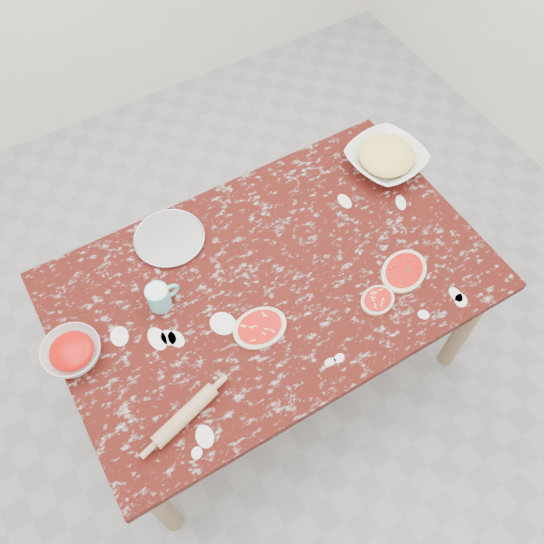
{
  "coord_description": "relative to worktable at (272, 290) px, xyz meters",
  "views": [
    {
      "loc": [
        -0.57,
        -0.95,
        2.59
      ],
      "look_at": [
        0.0,
        0.0,
        0.8
      ],
      "focal_mm": 38.25,
      "sensor_mm": 36.0,
      "label": 1
    }
  ],
  "objects": [
    {
      "name": "pizza_right",
      "position": [
        0.44,
        -0.22,
        0.09
      ],
      "size": [
        0.25,
        0.22,
        0.02
      ],
      "color": "beige",
      "rests_on": "worktable"
    },
    {
      "name": "worktable",
      "position": [
        0.0,
        0.0,
        0.0
      ],
      "size": [
        1.6,
        1.0,
        0.75
      ],
      "color": "#320B08",
      "rests_on": "ground"
    },
    {
      "name": "pizza_mid",
      "position": [
        0.28,
        -0.27,
        0.09
      ],
      "size": [
        0.15,
        0.14,
        0.02
      ],
      "color": "beige",
      "rests_on": "worktable"
    },
    {
      "name": "cheese_bowl",
      "position": [
        0.69,
        0.24,
        0.12
      ],
      "size": [
        0.35,
        0.35,
        0.08
      ],
      "primitive_type": "imported",
      "rotation": [
        0.0,
        0.0,
        0.16
      ],
      "color": "white",
      "rests_on": "worktable"
    },
    {
      "name": "rolling_pin",
      "position": [
        -0.51,
        -0.31,
        0.11
      ],
      "size": [
        0.25,
        0.12,
        0.05
      ],
      "primitive_type": "cylinder",
      "rotation": [
        0.0,
        1.57,
        0.28
      ],
      "color": "tan",
      "rests_on": "worktable"
    },
    {
      "name": "pizza_left",
      "position": [
        -0.14,
        -0.15,
        0.09
      ],
      "size": [
        0.2,
        0.16,
        0.02
      ],
      "color": "beige",
      "rests_on": "worktable"
    },
    {
      "name": "ground",
      "position": [
        0.0,
        0.0,
        -0.67
      ],
      "size": [
        4.0,
        4.0,
        0.0
      ],
      "primitive_type": "plane",
      "color": "gray"
    },
    {
      "name": "sauce_bowl",
      "position": [
        -0.74,
        0.08,
        0.11
      ],
      "size": [
        0.27,
        0.27,
        0.06
      ],
      "primitive_type": "imported",
      "rotation": [
        0.0,
        0.0,
        0.43
      ],
      "color": "white",
      "rests_on": "worktable"
    },
    {
      "name": "pizza_tray",
      "position": [
        -0.25,
        0.36,
        0.09
      ],
      "size": [
        0.34,
        0.34,
        0.01
      ],
      "primitive_type": "cylinder",
      "rotation": [
        0.0,
        0.0,
        0.34
      ],
      "color": "#B2B2B7",
      "rests_on": "worktable"
    },
    {
      "name": "flour_mug",
      "position": [
        -0.4,
        0.12,
        0.13
      ],
      "size": [
        0.12,
        0.08,
        0.1
      ],
      "color": "#61CAD1",
      "rests_on": "worktable"
    }
  ]
}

